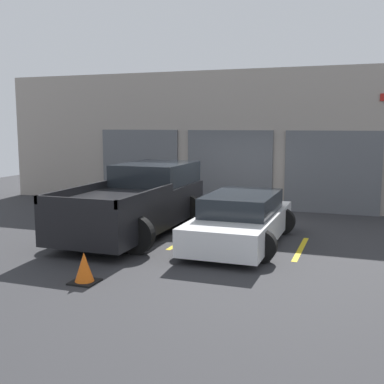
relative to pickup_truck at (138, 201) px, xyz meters
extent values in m
plane|color=#2D2D30|center=(1.39, 1.53, -0.82)|extent=(28.00, 28.00, 0.00)
cube|color=#9E9389|center=(1.39, 4.83, 1.46)|extent=(17.64, 0.60, 4.57)
cube|color=#595B60|center=(-2.12, 4.49, 0.47)|extent=(2.92, 0.08, 2.59)
cube|color=#595B60|center=(1.19, 4.49, 0.47)|extent=(2.92, 0.08, 2.59)
cube|color=#595B60|center=(4.51, 4.49, 0.47)|extent=(2.92, 0.08, 2.59)
cube|color=black|center=(0.00, -0.27, -0.14)|extent=(1.95, 5.23, 0.91)
cube|color=#1E2328|center=(0.00, 1.17, 0.61)|extent=(1.79, 2.35, 0.58)
cube|color=black|center=(-0.93, -1.44, 0.41)|extent=(0.08, 2.88, 0.18)
cube|color=black|center=(0.93, -1.44, 0.41)|extent=(0.08, 2.88, 0.18)
cube|color=black|center=(0.00, -2.84, 0.41)|extent=(1.95, 0.08, 0.18)
cylinder|color=black|center=(-0.86, 1.35, -0.41)|extent=(0.84, 0.22, 0.84)
cylinder|color=black|center=(0.86, 1.35, -0.41)|extent=(0.84, 0.22, 0.84)
cylinder|color=black|center=(-0.86, -1.89, -0.41)|extent=(0.84, 0.22, 0.84)
cylinder|color=black|center=(0.86, -1.89, -0.41)|extent=(0.84, 0.22, 0.84)
cube|color=white|center=(2.79, -0.27, -0.38)|extent=(1.71, 4.29, 0.58)
cube|color=#1E2328|center=(2.79, -0.16, 0.13)|extent=(1.51, 2.36, 0.45)
cylinder|color=black|center=(2.04, 1.06, -0.49)|extent=(0.67, 0.22, 0.67)
cylinder|color=black|center=(3.53, 1.06, -0.49)|extent=(0.67, 0.22, 0.67)
cylinder|color=black|center=(2.04, -1.60, -0.49)|extent=(0.67, 0.22, 0.67)
cylinder|color=black|center=(3.53, -1.60, -0.49)|extent=(0.67, 0.22, 0.67)
cube|color=gold|center=(-1.39, -0.27, -0.82)|extent=(0.12, 2.20, 0.01)
cube|color=gold|center=(1.39, -0.27, -0.82)|extent=(0.12, 2.20, 0.01)
cube|color=gold|center=(4.18, -0.27, -0.82)|extent=(0.12, 2.20, 0.01)
cube|color=black|center=(0.86, -3.93, -0.81)|extent=(0.47, 0.47, 0.03)
cone|color=orange|center=(0.86, -3.93, -0.55)|extent=(0.36, 0.36, 0.55)
camera|label=1|loc=(5.43, -11.03, 1.97)|focal=45.00mm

